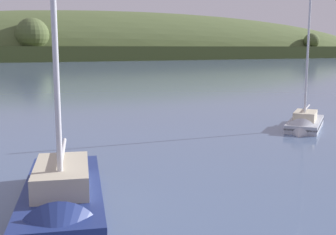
% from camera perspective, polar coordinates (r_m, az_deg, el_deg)
% --- Properties ---
extents(far_shoreline_hill, '(424.36, 81.96, 45.25)m').
position_cam_1_polar(far_shoreline_hill, '(213.62, -6.53, 7.82)').
color(far_shoreline_hill, '#35401E').
rests_on(far_shoreline_hill, ground).
extents(sailboat_midwater_white, '(4.93, 9.12, 12.27)m').
position_cam_1_polar(sailboat_midwater_white, '(14.80, -13.79, -11.93)').
color(sailboat_midwater_white, navy).
rests_on(sailboat_midwater_white, ground).
extents(sailboat_far_left, '(6.23, 5.55, 9.90)m').
position_cam_1_polar(sailboat_far_left, '(30.80, 17.47, -1.25)').
color(sailboat_far_left, '#ADB2BC').
rests_on(sailboat_far_left, ground).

